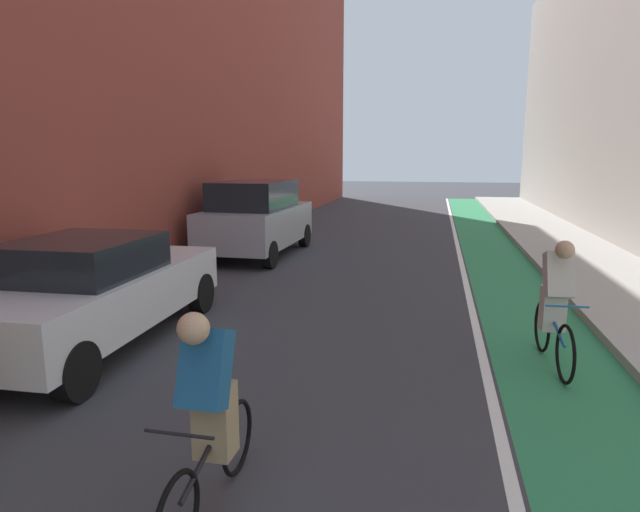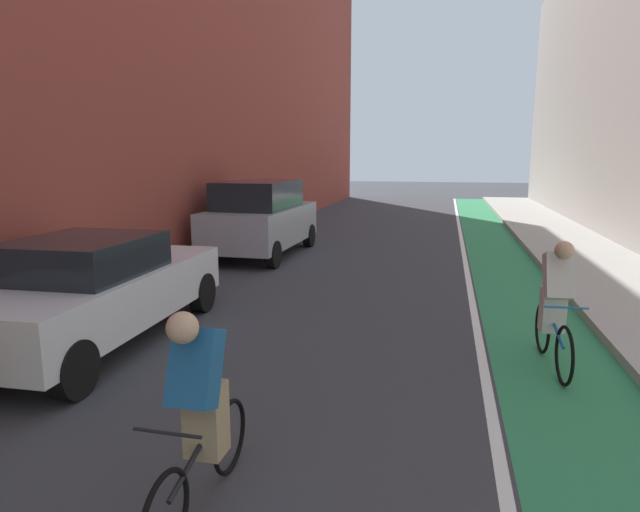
# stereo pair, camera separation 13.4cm
# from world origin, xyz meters

# --- Properties ---
(ground_plane) EXTENTS (89.47, 89.47, 0.00)m
(ground_plane) POSITION_xyz_m (0.00, 16.33, 0.00)
(ground_plane) COLOR #38383D
(bike_lane_paint) EXTENTS (1.60, 40.67, 0.00)m
(bike_lane_paint) POSITION_xyz_m (3.22, 18.33, 0.00)
(bike_lane_paint) COLOR #2D8451
(bike_lane_paint) RESTS_ON ground
(lane_divider_stripe) EXTENTS (0.12, 40.67, 0.00)m
(lane_divider_stripe) POSITION_xyz_m (2.32, 18.33, 0.00)
(lane_divider_stripe) COLOR white
(lane_divider_stripe) RESTS_ON ground
(sidewalk_right) EXTENTS (2.61, 40.67, 0.14)m
(sidewalk_right) POSITION_xyz_m (5.32, 18.33, 0.07)
(sidewalk_right) COLOR #A8A59E
(sidewalk_right) RESTS_ON ground
(parked_sedan_white) EXTENTS (1.99, 4.57, 1.53)m
(parked_sedan_white) POSITION_xyz_m (-2.97, 10.47, 0.79)
(parked_sedan_white) COLOR silver
(parked_sedan_white) RESTS_ON ground
(parked_suv_silver) EXTENTS (2.02, 4.33, 1.98)m
(parked_suv_silver) POSITION_xyz_m (-2.97, 17.49, 1.02)
(parked_suv_silver) COLOR #9EA0A8
(parked_suv_silver) RESTS_ON ground
(cyclist_mid) EXTENTS (0.48, 1.67, 1.59)m
(cyclist_mid) POSITION_xyz_m (0.09, 7.42, 0.80)
(cyclist_mid) COLOR black
(cyclist_mid) RESTS_ON ground
(cyclist_trailing) EXTENTS (0.48, 1.75, 1.63)m
(cyclist_trailing) POSITION_xyz_m (3.14, 10.97, 0.81)
(cyclist_trailing) COLOR black
(cyclist_trailing) RESTS_ON ground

